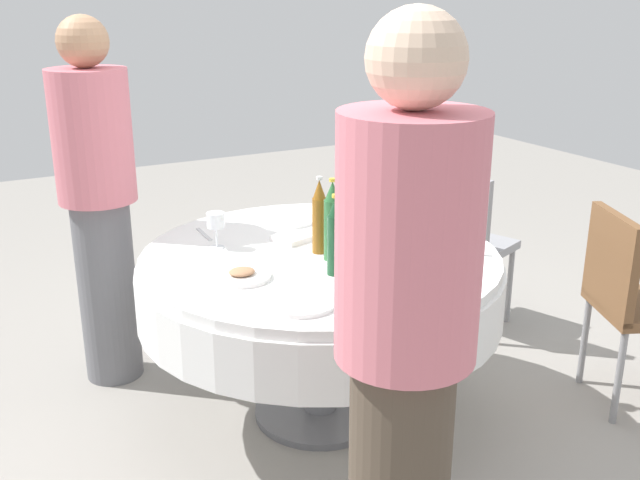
% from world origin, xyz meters
% --- Properties ---
extents(ground_plane, '(10.00, 10.00, 0.00)m').
position_xyz_m(ground_plane, '(0.00, 0.00, 0.00)').
color(ground_plane, gray).
extents(dining_table, '(1.47, 1.47, 0.74)m').
position_xyz_m(dining_table, '(0.00, 0.00, 0.59)').
color(dining_table, white).
rests_on(dining_table, ground_plane).
extents(bottle_dark_green_right, '(0.07, 0.07, 0.28)m').
position_xyz_m(bottle_dark_green_right, '(0.39, -0.20, 0.87)').
color(bottle_dark_green_right, '#194728').
rests_on(bottle_dark_green_right, dining_table).
extents(bottle_dark_green_outer, '(0.06, 0.06, 0.31)m').
position_xyz_m(bottle_dark_green_outer, '(-0.06, -0.23, 0.88)').
color(bottle_dark_green_outer, '#194728').
rests_on(bottle_dark_green_outer, dining_table).
extents(bottle_green_near, '(0.07, 0.07, 0.32)m').
position_xyz_m(bottle_green_near, '(0.01, -0.09, 0.89)').
color(bottle_green_near, '#2D6B38').
rests_on(bottle_green_near, dining_table).
extents(bottle_clear_left, '(0.06, 0.06, 0.26)m').
position_xyz_m(bottle_clear_left, '(-0.03, -0.49, 0.86)').
color(bottle_clear_left, silver).
rests_on(bottle_clear_left, dining_table).
extents(bottle_brown_south, '(0.07, 0.07, 0.24)m').
position_xyz_m(bottle_brown_south, '(0.61, -0.10, 0.85)').
color(bottle_brown_south, '#593314').
rests_on(bottle_brown_south, dining_table).
extents(bottle_clear_rear, '(0.06, 0.06, 0.26)m').
position_xyz_m(bottle_clear_rear, '(0.36, 0.32, 0.86)').
color(bottle_clear_rear, silver).
rests_on(bottle_clear_rear, dining_table).
extents(bottle_amber_inner, '(0.06, 0.06, 0.31)m').
position_xyz_m(bottle_amber_inner, '(0.00, 0.01, 0.89)').
color(bottle_amber_inner, '#8C5619').
rests_on(bottle_amber_inner, dining_table).
extents(wine_glass_left, '(0.06, 0.06, 0.15)m').
position_xyz_m(wine_glass_left, '(0.09, 0.04, 0.85)').
color(wine_glass_left, white).
rests_on(wine_glass_left, dining_table).
extents(wine_glass_south, '(0.07, 0.07, 0.15)m').
position_xyz_m(wine_glass_south, '(-0.34, 0.25, 0.85)').
color(wine_glass_south, white).
rests_on(wine_glass_south, dining_table).
extents(wine_glass_rear, '(0.07, 0.07, 0.14)m').
position_xyz_m(wine_glass_rear, '(0.24, 0.02, 0.84)').
color(wine_glass_rear, white).
rests_on(wine_glass_rear, dining_table).
extents(plate_mid, '(0.21, 0.21, 0.04)m').
position_xyz_m(plate_mid, '(-0.38, -0.11, 0.75)').
color(plate_mid, white).
rests_on(plate_mid, dining_table).
extents(plate_far, '(0.25, 0.25, 0.02)m').
position_xyz_m(plate_far, '(-0.30, -0.42, 0.75)').
color(plate_far, white).
rests_on(plate_far, dining_table).
extents(plate_north, '(0.22, 0.22, 0.02)m').
position_xyz_m(plate_north, '(0.08, 0.42, 0.75)').
color(plate_north, white).
rests_on(plate_north, dining_table).
extents(plate_front, '(0.22, 0.22, 0.04)m').
position_xyz_m(plate_front, '(0.20, -0.29, 0.75)').
color(plate_front, white).
rests_on(plate_front, dining_table).
extents(spoon_outer, '(0.02, 0.18, 0.00)m').
position_xyz_m(spoon_outer, '(-0.33, 0.44, 0.74)').
color(spoon_outer, silver).
rests_on(spoon_outer, dining_table).
extents(folded_napkin, '(0.17, 0.17, 0.02)m').
position_xyz_m(folded_napkin, '(-0.03, 0.18, 0.75)').
color(folded_napkin, white).
rests_on(folded_napkin, dining_table).
extents(person_right, '(0.34, 0.34, 1.65)m').
position_xyz_m(person_right, '(-0.69, 0.77, 0.86)').
color(person_right, slate).
rests_on(person_right, ground_plane).
extents(person_outer, '(0.34, 0.34, 1.71)m').
position_xyz_m(person_outer, '(-0.39, -1.14, 0.90)').
color(person_outer, '#4C3F33').
rests_on(person_outer, ground_plane).
extents(chair_rear, '(0.53, 0.53, 0.87)m').
position_xyz_m(chair_rear, '(1.21, -0.53, 0.52)').
color(chair_rear, brown).
rests_on(chair_rear, ground_plane).
extents(chair_inner, '(0.52, 0.52, 0.87)m').
position_xyz_m(chair_inner, '(1.06, 0.40, 0.52)').
color(chair_inner, '#99999E').
rests_on(chair_inner, ground_plane).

